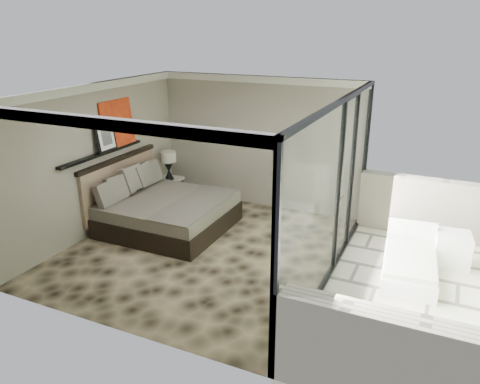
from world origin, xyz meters
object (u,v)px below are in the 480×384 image
at_px(nightstand, 170,190).
at_px(ottoman, 452,249).
at_px(table_lamp, 168,161).
at_px(lounger, 410,263).
at_px(bed, 164,210).

bearing_deg(nightstand, ottoman, 1.40).
distance_m(table_lamp, lounger, 5.50).
bearing_deg(bed, nightstand, 118.36).
relative_size(table_lamp, ottoman, 1.14).
bearing_deg(bed, table_lamp, 118.46).
relative_size(nightstand, lounger, 0.29).
bearing_deg(ottoman, lounger, -133.16).
distance_m(bed, ottoman, 5.23).
relative_size(bed, lounger, 1.36).
xyz_separation_m(bed, table_lamp, (-0.73, 1.34, 0.55)).
xyz_separation_m(table_lamp, ottoman, (5.90, -0.60, -0.64)).
xyz_separation_m(nightstand, ottoman, (5.90, -0.61, 0.03)).
height_order(table_lamp, lounger, table_lamp).
height_order(bed, ottoman, bed).
relative_size(nightstand, table_lamp, 0.79).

